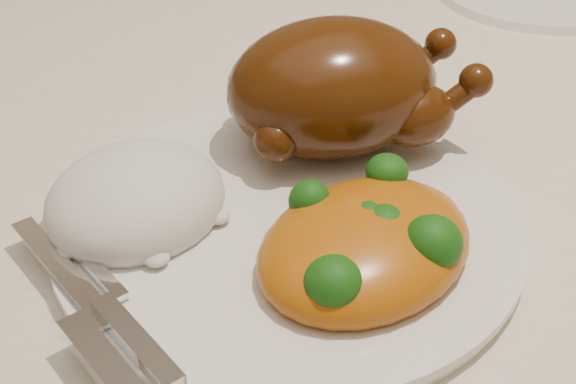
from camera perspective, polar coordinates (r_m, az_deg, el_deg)
name	(u,v)px	position (r m, az deg, el deg)	size (l,w,h in m)	color
dining_table	(278,227)	(0.69, -0.68, -2.54)	(1.60, 0.90, 0.76)	brown
tablecloth	(278,156)	(0.64, -0.73, 2.61)	(1.73, 1.03, 0.18)	#F1E4CF
dinner_plate	(288,226)	(0.51, 0.00, -2.41)	(0.29, 0.29, 0.01)	white
roast_chicken	(339,87)	(0.56, 3.62, 7.45)	(0.19, 0.14, 0.09)	#482507
rice_mound	(136,201)	(0.51, -10.74, -0.63)	(0.15, 0.14, 0.06)	white
mac_and_cheese	(371,242)	(0.47, 5.89, -3.56)	(0.17, 0.15, 0.05)	#B9670B
cutlery	(104,322)	(0.44, -12.94, -8.98)	(0.05, 0.18, 0.01)	silver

